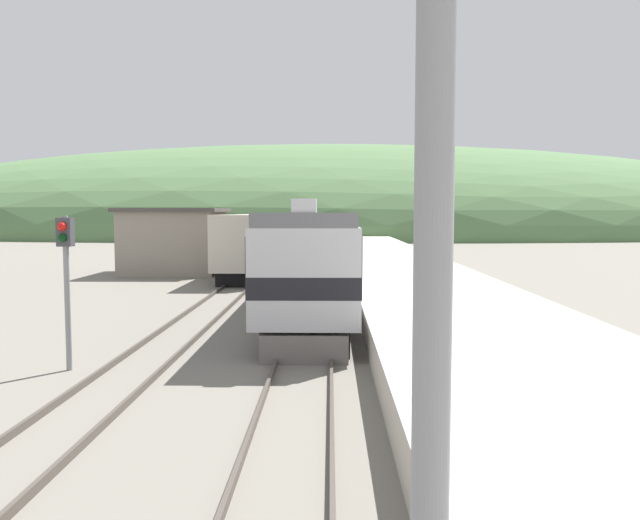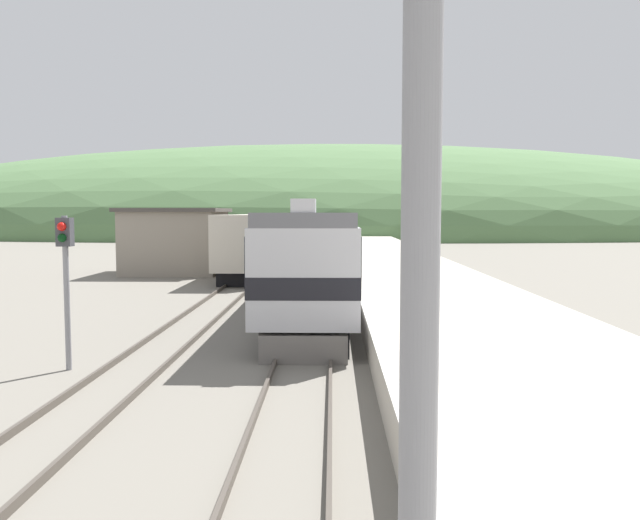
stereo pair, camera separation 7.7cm
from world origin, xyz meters
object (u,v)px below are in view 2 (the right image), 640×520
at_px(carriage_second, 323,236).
at_px(siding_train, 272,237).
at_px(express_train_lead_car, 315,255).
at_px(carriage_fourth, 327,225).
at_px(signal_post_siding, 65,260).
at_px(carriage_third, 326,228).

height_order(carriage_second, siding_train, carriage_second).
distance_m(express_train_lead_car, carriage_fourth, 68.05).
bearing_deg(signal_post_siding, siding_train, 87.30).
xyz_separation_m(carriage_fourth, signal_post_siding, (-5.87, -79.11, 0.63)).
xyz_separation_m(siding_train, signal_post_siding, (-1.68, -35.54, 0.81)).
distance_m(express_train_lead_car, signal_post_siding, 12.54).
xyz_separation_m(carriage_third, siding_train, (-4.19, -20.89, -0.17)).
relative_size(carriage_second, carriage_fourth, 1.00).
height_order(carriage_third, siding_train, carriage_third).
height_order(express_train_lead_car, carriage_third, express_train_lead_car).
distance_m(carriage_fourth, signal_post_siding, 79.33).
height_order(carriage_second, signal_post_siding, carriage_second).
relative_size(express_train_lead_car, carriage_second, 0.98).
xyz_separation_m(carriage_second, signal_post_siding, (-5.87, -33.75, 0.63)).
distance_m(siding_train, signal_post_siding, 35.59).
relative_size(express_train_lead_car, signal_post_siding, 5.51).
height_order(express_train_lead_car, carriage_second, express_train_lead_car).
bearing_deg(carriage_third, express_train_lead_car, -90.00).
bearing_deg(carriage_second, carriage_third, 90.00).
height_order(carriage_third, carriage_fourth, same).
xyz_separation_m(carriage_second, carriage_fourth, (0.00, 45.36, 0.00)).
bearing_deg(carriage_second, signal_post_siding, -99.87).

